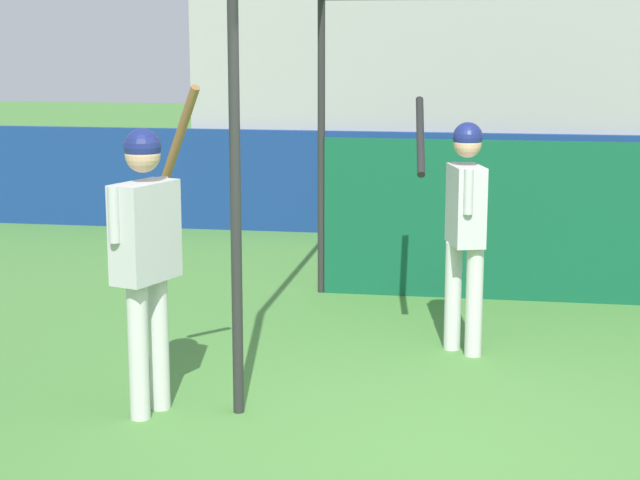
{
  "coord_description": "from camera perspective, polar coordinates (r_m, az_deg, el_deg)",
  "views": [
    {
      "loc": [
        0.25,
        -6.05,
        2.44
      ],
      "look_at": [
        -0.94,
        1.15,
        1.02
      ],
      "focal_mm": 60.0,
      "sensor_mm": 36.0,
      "label": 1
    }
  ],
  "objects": [
    {
      "name": "ground_plane",
      "position": [
        6.53,
        6.64,
        -11.03
      ],
      "size": [
        60.0,
        60.0,
        0.0
      ],
      "primitive_type": "plane",
      "color": "#477F38"
    },
    {
      "name": "outfield_wall",
      "position": [
        13.01,
        8.22,
        2.9
      ],
      "size": [
        24.0,
        0.12,
        1.26
      ],
      "color": "navy",
      "rests_on": "ground"
    },
    {
      "name": "player_waiting",
      "position": [
        6.85,
        -9.25,
        -0.09
      ],
      "size": [
        0.52,
        0.82,
        2.12
      ],
      "rotation": [
        0.0,
        0.0,
        1.23
      ],
      "color": "silver",
      "rests_on": "ground"
    },
    {
      "name": "bleacher_section",
      "position": [
        14.96,
        8.51,
        7.93
      ],
      "size": [
        7.05,
        4.0,
        3.34
      ],
      "color": "#9E9E99",
      "rests_on": "ground"
    },
    {
      "name": "batting_cage",
      "position": [
        9.33,
        10.16,
        3.27
      ],
      "size": [
        3.56,
        3.4,
        2.79
      ],
      "color": "#282828",
      "rests_on": "ground"
    },
    {
      "name": "player_batter",
      "position": [
        8.17,
        7.7,
        1.33
      ],
      "size": [
        0.6,
        0.8,
        1.94
      ],
      "rotation": [
        0.0,
        0.0,
        1.85
      ],
      "color": "silver",
      "rests_on": "ground"
    }
  ]
}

